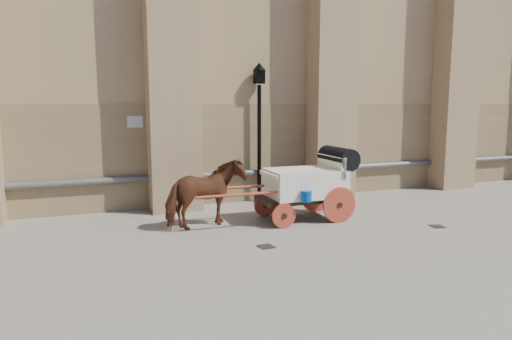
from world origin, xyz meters
name	(u,v)px	position (x,y,z in m)	size (l,w,h in m)	color
ground	(253,241)	(0.00, 0.00, 0.00)	(90.00, 90.00, 0.00)	gray
horse	(205,194)	(-0.68, 1.46, 0.82)	(0.89, 1.95, 1.65)	brown
carriage	(310,181)	(2.08, 1.32, 1.00)	(4.27, 1.52, 1.86)	black
street_lamp	(259,129)	(1.62, 3.76, 2.25)	(0.39, 0.39, 4.21)	black
drain_grate_near	(266,247)	(0.09, -0.51, 0.01)	(0.32, 0.32, 0.01)	black
drain_grate_far	(437,226)	(4.63, -0.54, 0.01)	(0.32, 0.32, 0.01)	black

